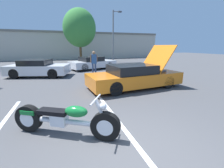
# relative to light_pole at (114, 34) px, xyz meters

# --- Properties ---
(ground_plane) EXTENTS (80.00, 80.00, 0.00)m
(ground_plane) POSITION_rel_light_pole_xyz_m (-5.59, -17.12, -3.63)
(ground_plane) COLOR #474749
(parking_stripe_middle) EXTENTS (0.12, 5.27, 0.01)m
(parking_stripe_middle) POSITION_rel_light_pole_xyz_m (-5.31, -15.72, -3.63)
(parking_stripe_middle) COLOR white
(parking_stripe_middle) RESTS_ON ground
(far_building) EXTENTS (32.00, 4.20, 4.40)m
(far_building) POSITION_rel_light_pole_xyz_m (-5.59, 8.04, -1.29)
(far_building) COLOR #B2AD9E
(far_building) RESTS_ON ground
(light_pole) EXTENTS (1.21, 0.28, 6.52)m
(light_pole) POSITION_rel_light_pole_xyz_m (0.00, 0.00, 0.00)
(light_pole) COLOR slate
(light_pole) RESTS_ON ground
(tree_background) EXTENTS (4.23, 4.23, 6.83)m
(tree_background) POSITION_rel_light_pole_xyz_m (-4.20, 1.56, 0.76)
(tree_background) COLOR brown
(tree_background) RESTS_ON ground
(motorcycle) EXTENTS (2.37, 1.44, 0.97)m
(motorcycle) POSITION_rel_light_pole_xyz_m (-6.74, -15.99, -3.22)
(motorcycle) COLOR black
(motorcycle) RESTS_ON ground
(show_car_hood_open) EXTENTS (4.90, 2.30, 2.14)m
(show_car_hood_open) POSITION_rel_light_pole_xyz_m (-3.22, -12.63, -3.04)
(show_car_hood_open) COLOR orange
(show_car_hood_open) RESTS_ON ground
(parked_car_mid_row) EXTENTS (4.39, 2.94, 1.18)m
(parked_car_mid_row) POSITION_rel_light_pole_xyz_m (-8.32, -7.76, -3.06)
(parked_car_mid_row) COLOR silver
(parked_car_mid_row) RESTS_ON ground
(parked_car_right_row) EXTENTS (4.57, 3.06, 1.16)m
(parked_car_right_row) POSITION_rel_light_pole_xyz_m (-3.98, -5.49, -3.07)
(parked_car_right_row) COLOR silver
(parked_car_right_row) RESTS_ON ground
(spectator_midground) EXTENTS (0.52, 0.23, 1.74)m
(spectator_midground) POSITION_rel_light_pole_xyz_m (-4.47, -8.47, -2.59)
(spectator_midground) COLOR #38476B
(spectator_midground) RESTS_ON ground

